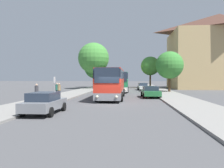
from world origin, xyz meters
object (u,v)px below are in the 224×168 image
object	(u,v)px
pedestrian_walking_back	(57,90)
tree_left_far	(94,58)
pedestrian_waiting_far	(59,90)
bus_rear	(122,81)
parked_car_right_near	(151,92)
parked_car_left_curb	(44,103)
bus_front	(111,83)
bus_middle	(120,81)
tree_left_near	(95,68)
pedestrian_waiting_near	(37,92)
tree_right_near	(169,65)
tree_right_mid	(150,66)
parked_car_right_far	(143,86)
bus_stop_sign	(55,85)

from	to	relation	value
pedestrian_walking_back	tree_left_far	size ratio (longest dim) A/B	0.17
pedestrian_waiting_far	pedestrian_walking_back	bearing A→B (deg)	-111.04
bus_rear	parked_car_right_near	world-z (taller)	bus_rear
parked_car_left_curb	pedestrian_walking_back	distance (m)	11.61
bus_front	bus_middle	distance (m)	13.57
tree_left_near	parked_car_right_near	bearing A→B (deg)	-67.89
pedestrian_waiting_near	tree_left_far	size ratio (longest dim) A/B	0.17
tree_right_near	parked_car_right_near	bearing A→B (deg)	-112.13
tree_right_mid	parked_car_right_far	bearing A→B (deg)	-102.37
tree_right_near	pedestrian_walking_back	bearing A→B (deg)	-142.68
parked_car_left_curb	parked_car_right_far	xyz separation A→B (m)	(8.22, 29.54, -0.01)
bus_rear	tree_left_far	world-z (taller)	tree_left_far
parked_car_left_curb	tree_left_far	bearing A→B (deg)	93.99
bus_middle	bus_stop_sign	xyz separation A→B (m)	(-6.19, -16.11, -0.14)
parked_car_left_curb	bus_stop_sign	size ratio (longest dim) A/B	1.73
tree_right_near	bus_stop_sign	bearing A→B (deg)	-135.51
pedestrian_waiting_near	tree_right_near	distance (m)	22.73
parked_car_right_far	tree_left_far	world-z (taller)	tree_left_far
tree_left_near	tree_right_near	size ratio (longest dim) A/B	1.15
parked_car_left_curb	tree_left_near	distance (m)	41.51
bus_middle	tree_right_near	distance (m)	8.96
pedestrian_waiting_near	tree_right_near	bearing A→B (deg)	170.55
bus_front	bus_middle	xyz separation A→B (m)	(0.32, 13.57, -0.02)
parked_car_right_near	tree_right_near	bearing A→B (deg)	-114.05
bus_stop_sign	pedestrian_walking_back	distance (m)	2.84
parked_car_right_near	tree_left_far	xyz separation A→B (m)	(-10.51, 20.20, 6.00)
bus_rear	pedestrian_walking_back	xyz separation A→B (m)	(-6.58, -29.40, -0.79)
bus_stop_sign	bus_rear	bearing A→B (deg)	79.57
parked_car_right_near	tree_left_near	bearing A→B (deg)	-69.81
bus_rear	pedestrian_waiting_near	world-z (taller)	bus_rear
pedestrian_waiting_near	pedestrian_waiting_far	world-z (taller)	pedestrian_waiting_near
bus_middle	tree_right_near	size ratio (longest dim) A/B	1.78
bus_front	tree_left_near	world-z (taller)	tree_left_near
bus_rear	pedestrian_walking_back	bearing A→B (deg)	-100.34
pedestrian_waiting_near	pedestrian_waiting_far	xyz separation A→B (m)	(1.05, 3.73, -0.00)
bus_front	tree_left_near	bearing A→B (deg)	102.65
parked_car_right_far	pedestrian_waiting_far	world-z (taller)	pedestrian_waiting_far
pedestrian_waiting_near	tree_left_far	xyz separation A→B (m)	(1.24, 26.41, 5.74)
parked_car_right_near	parked_car_right_far	bearing A→B (deg)	-91.96
parked_car_left_curb	bus_stop_sign	distance (m)	8.89
tree_right_near	tree_right_mid	world-z (taller)	tree_right_mid
bus_stop_sign	pedestrian_waiting_near	distance (m)	2.23
tree_right_near	tree_left_far	bearing A→B (deg)	144.34
parked_car_right_near	parked_car_left_curb	bearing A→B (deg)	55.82
pedestrian_waiting_far	tree_right_near	bearing A→B (deg)	162.96
bus_rear	bus_front	bearing A→B (deg)	-87.79
bus_stop_sign	tree_right_mid	size ratio (longest dim) A/B	0.32
parked_car_right_far	pedestrian_waiting_far	xyz separation A→B (m)	(-10.72, -19.03, 0.25)
parked_car_right_far	tree_right_near	xyz separation A→B (m)	(3.97, -6.74, 3.79)
bus_front	tree_right_near	xyz separation A→B (m)	(8.65, 11.72, 2.72)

